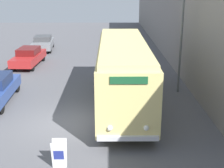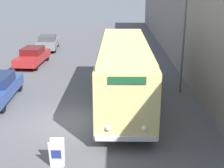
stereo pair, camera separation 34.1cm
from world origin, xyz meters
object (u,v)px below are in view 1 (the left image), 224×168
object	(u,v)px
vintage_bus	(123,70)
streetlamp	(182,26)
parked_car_mid	(29,57)
parked_car_far	(43,43)
sign_board	(59,155)

from	to	relation	value
vintage_bus	streetlamp	bearing A→B (deg)	29.88
vintage_bus	parked_car_mid	distance (m)	11.18
vintage_bus	parked_car_far	size ratio (longest dim) A/B	2.32
parked_car_far	parked_car_mid	bearing A→B (deg)	-94.12
streetlamp	parked_car_mid	xyz separation A→B (m)	(-10.68, 6.46, -3.28)
sign_board	parked_car_mid	size ratio (longest dim) A/B	0.23
parked_car_far	vintage_bus	bearing A→B (deg)	-68.31
sign_board	parked_car_far	size ratio (longest dim) A/B	0.24
vintage_bus	sign_board	size ratio (longest dim) A/B	9.61
sign_board	streetlamp	size ratio (longest dim) A/B	0.18
vintage_bus	sign_board	world-z (taller)	vintage_bus
streetlamp	parked_car_far	world-z (taller)	streetlamp
parked_car_mid	vintage_bus	bearing A→B (deg)	-46.60
sign_board	vintage_bus	bearing A→B (deg)	68.11
streetlamp	parked_car_mid	world-z (taller)	streetlamp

